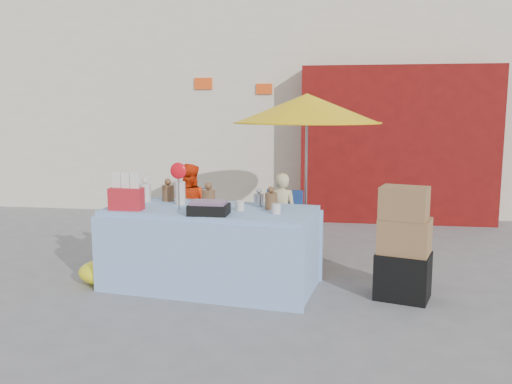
% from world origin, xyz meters
% --- Properties ---
extents(ground, '(80.00, 80.00, 0.00)m').
position_xyz_m(ground, '(0.00, 0.00, 0.00)').
color(ground, slate).
rests_on(ground, ground).
extents(backdrop, '(14.00, 8.00, 7.80)m').
position_xyz_m(backdrop, '(0.52, 7.52, 3.10)').
color(backdrop, silver).
rests_on(backdrop, ground).
extents(market_table, '(2.35, 1.33, 1.35)m').
position_xyz_m(market_table, '(-0.12, 0.35, 0.44)').
color(market_table, '#96C1F0').
rests_on(market_table, ground).
extents(chair_left, '(0.54, 0.53, 0.85)m').
position_xyz_m(chair_left, '(-0.75, 1.63, 0.26)').
color(chair_left, navy).
rests_on(chair_left, ground).
extents(chair_right, '(0.54, 0.53, 0.85)m').
position_xyz_m(chair_right, '(0.50, 1.63, 0.26)').
color(chair_right, navy).
rests_on(chair_right, ground).
extents(vendor_orange, '(0.63, 0.52, 1.18)m').
position_xyz_m(vendor_orange, '(-0.75, 1.76, 0.59)').
color(vendor_orange, '#FA380D').
rests_on(vendor_orange, ground).
extents(vendor_beige, '(0.43, 0.31, 1.08)m').
position_xyz_m(vendor_beige, '(0.50, 1.76, 0.54)').
color(vendor_beige, beige).
rests_on(vendor_beige, ground).
extents(umbrella, '(1.90, 1.90, 2.09)m').
position_xyz_m(umbrella, '(0.80, 1.91, 1.89)').
color(umbrella, gray).
rests_on(umbrella, ground).
extents(box_stack, '(0.61, 0.55, 1.14)m').
position_xyz_m(box_stack, '(1.87, 0.27, 0.52)').
color(box_stack, black).
rests_on(box_stack, ground).
extents(tarp_bundle, '(0.67, 0.57, 0.27)m').
position_xyz_m(tarp_bundle, '(-1.27, 0.25, 0.13)').
color(tarp_bundle, '#FFF41A').
rests_on(tarp_bundle, ground).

